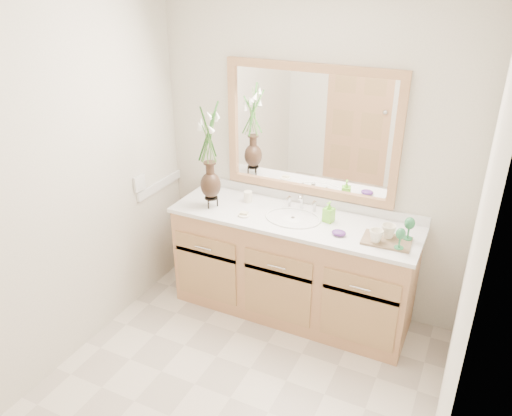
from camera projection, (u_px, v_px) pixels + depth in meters
The scene contains 20 objects.
floor at pixel (230, 398), 3.18m from camera, with size 2.60×2.60×0.00m, color beige.
wall_back at pixel (310, 158), 3.72m from camera, with size 2.40×0.02×2.40m, color silver.
wall_front at pixel (30, 406), 1.61m from camera, with size 2.40×0.02×2.40m, color silver.
wall_left at pixel (58, 193), 3.13m from camera, with size 0.02×2.60×2.40m, color silver.
wall_right at pixel (464, 289), 2.19m from camera, with size 0.02×2.60×2.40m, color silver.
vanity at pixel (292, 267), 3.83m from camera, with size 1.80×0.55×0.80m.
counter at pixel (294, 219), 3.65m from camera, with size 1.84×0.57×0.03m, color white.
sink at pixel (293, 225), 3.65m from camera, with size 0.38×0.34×0.23m.
mirror at pixel (310, 132), 3.61m from camera, with size 1.32×0.04×0.97m.
switch_plate at pixel (139, 183), 3.84m from camera, with size 0.02×0.12×0.12m, color white.
flower_vase at pixel (209, 143), 3.59m from camera, with size 0.18×0.18×0.74m.
tumbler at pixel (248, 196), 3.88m from camera, with size 0.07×0.07×0.08m, color white.
soap_dish at pixel (244, 214), 3.66m from camera, with size 0.09×0.09×0.03m.
soap_bottle at pixel (329, 213), 3.56m from camera, with size 0.06×0.06×0.14m, color #75DE34.
purple_dish at pixel (339, 233), 3.39m from camera, with size 0.10×0.08×0.03m, color #502673.
tray at pixel (387, 241), 3.32m from camera, with size 0.32×0.21×0.02m, color brown.
mug_left at pixel (376, 235), 3.27m from camera, with size 0.09×0.09×0.09m, color white.
mug_right at pixel (388, 231), 3.32m from camera, with size 0.10×0.09×0.10m, color white.
goblet_front at pixel (401, 235), 3.17m from camera, with size 0.06×0.06×0.14m.
goblet_back at pixel (409, 225), 3.28m from camera, with size 0.07×0.07×0.16m.
Camera 1 is at (1.17, -2.04, 2.47)m, focal length 35.00 mm.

